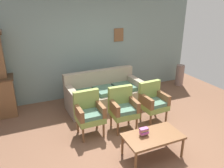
# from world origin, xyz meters

# --- Properties ---
(ground_plane) EXTENTS (7.68, 7.68, 0.00)m
(ground_plane) POSITION_xyz_m (0.00, 0.00, 0.00)
(ground_plane) COLOR brown
(wall_back_with_decor) EXTENTS (6.40, 0.09, 2.70)m
(wall_back_with_decor) POSITION_xyz_m (0.00, 2.63, 1.35)
(wall_back_with_decor) COLOR gray
(wall_back_with_decor) RESTS_ON ground
(floral_couch) EXTENTS (1.91, 0.89, 0.90)m
(floral_couch) POSITION_xyz_m (0.09, 1.70, 0.33)
(floral_couch) COLOR gray
(floral_couch) RESTS_ON ground
(armchair_by_doorway) EXTENTS (0.53, 0.50, 0.90)m
(armchair_by_doorway) POSITION_xyz_m (-0.64, 0.67, 0.50)
(armchair_by_doorway) COLOR #849947
(armchair_by_doorway) RESTS_ON ground
(armchair_row_middle) EXTENTS (0.54, 0.51, 0.90)m
(armchair_row_middle) POSITION_xyz_m (0.07, 0.59, 0.50)
(armchair_row_middle) COLOR #849947
(armchair_row_middle) RESTS_ON ground
(armchair_near_cabinet) EXTENTS (0.55, 0.52, 0.90)m
(armchair_near_cabinet) POSITION_xyz_m (0.81, 0.60, 0.50)
(armchair_near_cabinet) COLOR #849947
(armchair_near_cabinet) RESTS_ON ground
(coffee_table) EXTENTS (1.00, 0.56, 0.42)m
(coffee_table) POSITION_xyz_m (0.14, -0.43, 0.38)
(coffee_table) COLOR brown
(coffee_table) RESTS_ON ground
(book_stack_on_table) EXTENTS (0.17, 0.12, 0.14)m
(book_stack_on_table) POSITION_xyz_m (-0.00, -0.36, 0.49)
(book_stack_on_table) COLOR brown
(book_stack_on_table) RESTS_ON coffee_table
(floor_vase_by_wall) EXTENTS (0.25, 0.25, 0.66)m
(floor_vase_by_wall) POSITION_xyz_m (2.85, 2.15, 0.33)
(floor_vase_by_wall) COLOR #84695F
(floor_vase_by_wall) RESTS_ON ground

